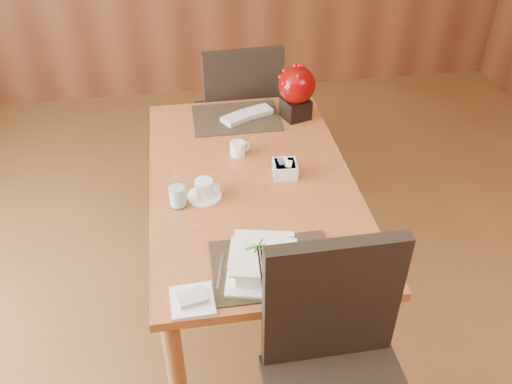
{
  "coord_description": "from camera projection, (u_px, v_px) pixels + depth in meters",
  "views": [
    {
      "loc": [
        -0.28,
        -1.33,
        2.17
      ],
      "look_at": [
        -0.02,
        0.35,
        0.87
      ],
      "focal_mm": 38.0,
      "sensor_mm": 36.0,
      "label": 1
    }
  ],
  "objects": [
    {
      "name": "bread_plate",
      "position": [
        192.0,
        301.0,
        1.84
      ],
      "size": [
        0.15,
        0.15,
        0.01
      ],
      "primitive_type": "cube",
      "rotation": [
        0.0,
        0.0,
        0.04
      ],
      "color": "white",
      "rests_on": "dining_table"
    },
    {
      "name": "napkins_far",
      "position": [
        249.0,
        114.0,
        2.84
      ],
      "size": [
        0.29,
        0.21,
        0.02
      ],
      "primitive_type": null,
      "rotation": [
        0.0,
        0.0,
        0.43
      ],
      "color": "silver",
      "rests_on": "dining_table"
    },
    {
      "name": "placemat_near",
      "position": [
        274.0,
        266.0,
        1.97
      ],
      "size": [
        0.45,
        0.33,
        0.01
      ],
      "primitive_type": "cube",
      "color": "black",
      "rests_on": "dining_table"
    },
    {
      "name": "berry_decor",
      "position": [
        297.0,
        90.0,
        2.75
      ],
      "size": [
        0.19,
        0.19,
        0.28
      ],
      "rotation": [
        0.0,
        0.0,
        0.32
      ],
      "color": "black",
      "rests_on": "dining_table"
    },
    {
      "name": "soup_setting",
      "position": [
        263.0,
        263.0,
        1.92
      ],
      "size": [
        0.3,
        0.3,
        0.1
      ],
      "rotation": [
        0.0,
        0.0,
        -0.21
      ],
      "color": "white",
      "rests_on": "dining_table"
    },
    {
      "name": "dining_table",
      "position": [
        252.0,
        196.0,
        2.47
      ],
      "size": [
        0.9,
        1.5,
        0.75
      ],
      "color": "#A45C2D",
      "rests_on": "ground"
    },
    {
      "name": "placemat_far",
      "position": [
        236.0,
        118.0,
        2.84
      ],
      "size": [
        0.45,
        0.33,
        0.01
      ],
      "primitive_type": "cube",
      "color": "black",
      "rests_on": "dining_table"
    },
    {
      "name": "creamer_jug",
      "position": [
        238.0,
        149.0,
        2.55
      ],
      "size": [
        0.11,
        0.11,
        0.07
      ],
      "primitive_type": null,
      "rotation": [
        0.0,
        0.0,
        0.25
      ],
      "color": "white",
      "rests_on": "dining_table"
    },
    {
      "name": "near_chair",
      "position": [
        338.0,
        369.0,
        1.82
      ],
      "size": [
        0.49,
        0.5,
        1.05
      ],
      "rotation": [
        0.0,
        0.0,
        0.01
      ],
      "color": "black",
      "rests_on": "ground"
    },
    {
      "name": "sugar_caddy",
      "position": [
        285.0,
        169.0,
        2.42
      ],
      "size": [
        0.11,
        0.11,
        0.06
      ],
      "primitive_type": "cube",
      "rotation": [
        0.0,
        0.0,
        -0.07
      ],
      "color": "white",
      "rests_on": "dining_table"
    },
    {
      "name": "coffee_cup",
      "position": [
        204.0,
        190.0,
        2.29
      ],
      "size": [
        0.15,
        0.15,
        0.08
      ],
      "rotation": [
        0.0,
        0.0,
        -0.2
      ],
      "color": "white",
      "rests_on": "dining_table"
    },
    {
      "name": "water_glass",
      "position": [
        177.0,
        189.0,
        2.21
      ],
      "size": [
        0.09,
        0.09,
        0.17
      ],
      "primitive_type": "cylinder",
      "rotation": [
        0.0,
        0.0,
        0.19
      ],
      "color": "white",
      "rests_on": "dining_table"
    },
    {
      "name": "far_chair",
      "position": [
        240.0,
        112.0,
        3.26
      ],
      "size": [
        0.5,
        0.51,
        1.01
      ],
      "rotation": [
        0.0,
        0.0,
        3.22
      ],
      "color": "black",
      "rests_on": "ground"
    }
  ]
}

